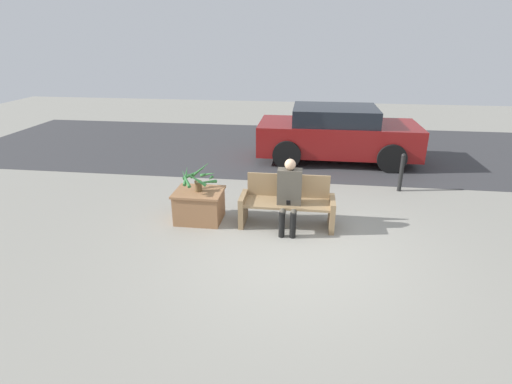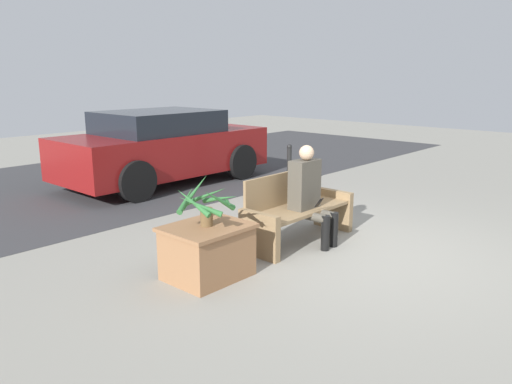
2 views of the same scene
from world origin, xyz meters
TOP-DOWN VIEW (x-y plane):
  - ground_plane at (0.00, 0.00)m, footprint 30.00×30.00m
  - road_surface at (0.00, 6.16)m, footprint 20.00×6.00m
  - bench at (-0.17, 0.96)m, footprint 1.66×0.59m
  - person_seated at (-0.14, 0.79)m, footprint 0.41×0.56m
  - planter_box at (-1.77, 0.91)m, footprint 0.86×0.72m
  - potted_plant at (-1.76, 0.92)m, footprint 0.68×0.68m
  - parked_car at (0.89, 5.08)m, footprint 4.15×1.98m
  - bollard_post at (2.17, 2.92)m, footprint 0.10×0.10m

SIDE VIEW (x-z plane):
  - ground_plane at x=0.00m, z-range 0.00..0.00m
  - road_surface at x=0.00m, z-range 0.00..0.01m
  - planter_box at x=-1.77m, z-range 0.02..0.59m
  - bench at x=-0.17m, z-range -0.04..0.84m
  - bollard_post at x=2.17m, z-range 0.02..0.86m
  - person_seated at x=-0.14m, z-range 0.06..1.32m
  - parked_car at x=0.89m, z-range 0.01..1.45m
  - potted_plant at x=-1.76m, z-range 0.56..1.08m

